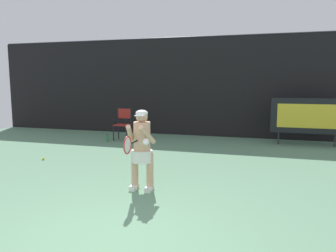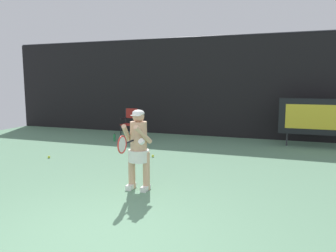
{
  "view_description": "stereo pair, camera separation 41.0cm",
  "coord_description": "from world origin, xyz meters",
  "px_view_note": "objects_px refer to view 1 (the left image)",
  "views": [
    {
      "loc": [
        1.73,
        -3.4,
        2.0
      ],
      "look_at": [
        -0.22,
        3.29,
        1.05
      ],
      "focal_mm": 34.58,
      "sensor_mm": 36.0,
      "label": 1
    },
    {
      "loc": [
        2.12,
        -3.27,
        2.0
      ],
      "look_at": [
        -0.22,
        3.29,
        1.05
      ],
      "focal_mm": 34.58,
      "sensor_mm": 36.0,
      "label": 2
    }
  ],
  "objects_px": {
    "scoreboard": "(307,116)",
    "umpire_chair": "(123,122)",
    "tennis_racket": "(128,145)",
    "tennis_ball_loose": "(43,159)",
    "water_bottle": "(107,138)",
    "tennis_ball_spare": "(150,156)",
    "tennis_player": "(142,147)"
  },
  "relations": [
    {
      "from": "umpire_chair",
      "to": "tennis_racket",
      "type": "relative_size",
      "value": 1.79
    },
    {
      "from": "scoreboard",
      "to": "tennis_ball_spare",
      "type": "distance_m",
      "value": 5.2
    },
    {
      "from": "umpire_chair",
      "to": "tennis_player",
      "type": "height_order",
      "value": "tennis_player"
    },
    {
      "from": "water_bottle",
      "to": "tennis_racket",
      "type": "relative_size",
      "value": 0.44
    },
    {
      "from": "umpire_chair",
      "to": "tennis_ball_spare",
      "type": "xyz_separation_m",
      "value": [
        1.76,
        -2.24,
        -0.58
      ]
    },
    {
      "from": "tennis_ball_loose",
      "to": "tennis_player",
      "type": "bearing_deg",
      "value": -23.9
    },
    {
      "from": "umpire_chair",
      "to": "water_bottle",
      "type": "relative_size",
      "value": 4.08
    },
    {
      "from": "scoreboard",
      "to": "tennis_racket",
      "type": "bearing_deg",
      "value": -120.5
    },
    {
      "from": "umpire_chair",
      "to": "water_bottle",
      "type": "bearing_deg",
      "value": -125.7
    },
    {
      "from": "umpire_chair",
      "to": "water_bottle",
      "type": "height_order",
      "value": "umpire_chair"
    },
    {
      "from": "tennis_player",
      "to": "scoreboard",
      "type": "bearing_deg",
      "value": 57.34
    },
    {
      "from": "scoreboard",
      "to": "tennis_player",
      "type": "distance_m",
      "value": 6.43
    },
    {
      "from": "tennis_racket",
      "to": "tennis_ball_loose",
      "type": "height_order",
      "value": "tennis_racket"
    },
    {
      "from": "umpire_chair",
      "to": "tennis_ball_loose",
      "type": "distance_m",
      "value": 3.43
    },
    {
      "from": "tennis_racket",
      "to": "tennis_ball_spare",
      "type": "distance_m",
      "value": 3.25
    },
    {
      "from": "water_bottle",
      "to": "tennis_racket",
      "type": "xyz_separation_m",
      "value": [
        2.83,
        -4.78,
        0.83
      ]
    },
    {
      "from": "scoreboard",
      "to": "tennis_ball_loose",
      "type": "bearing_deg",
      "value": -149.65
    },
    {
      "from": "water_bottle",
      "to": "tennis_ball_spare",
      "type": "xyz_separation_m",
      "value": [
        2.13,
        -1.74,
        -0.09
      ]
    },
    {
      "from": "water_bottle",
      "to": "tennis_ball_spare",
      "type": "bearing_deg",
      "value": -39.33
    },
    {
      "from": "scoreboard",
      "to": "umpire_chair",
      "type": "height_order",
      "value": "scoreboard"
    },
    {
      "from": "umpire_chair",
      "to": "tennis_player",
      "type": "relative_size",
      "value": 0.72
    },
    {
      "from": "tennis_player",
      "to": "tennis_ball_loose",
      "type": "bearing_deg",
      "value": 156.1
    },
    {
      "from": "scoreboard",
      "to": "tennis_player",
      "type": "xyz_separation_m",
      "value": [
        -3.47,
        -5.41,
        -0.13
      ]
    },
    {
      "from": "tennis_racket",
      "to": "tennis_ball_loose",
      "type": "xyz_separation_m",
      "value": [
        -3.25,
        2.0,
        -0.92
      ]
    },
    {
      "from": "scoreboard",
      "to": "tennis_ball_spare",
      "type": "relative_size",
      "value": 32.35
    },
    {
      "from": "tennis_player",
      "to": "tennis_ball_spare",
      "type": "distance_m",
      "value": 2.72
    },
    {
      "from": "umpire_chair",
      "to": "tennis_player",
      "type": "bearing_deg",
      "value": -62.11
    },
    {
      "from": "water_bottle",
      "to": "tennis_player",
      "type": "distance_m",
      "value": 5.17
    },
    {
      "from": "scoreboard",
      "to": "tennis_ball_loose",
      "type": "height_order",
      "value": "scoreboard"
    },
    {
      "from": "tennis_ball_spare",
      "to": "umpire_chair",
      "type": "bearing_deg",
      "value": 128.18
    },
    {
      "from": "tennis_player",
      "to": "umpire_chair",
      "type": "bearing_deg",
      "value": 117.89
    },
    {
      "from": "scoreboard",
      "to": "tennis_racket",
      "type": "xyz_separation_m",
      "value": [
        -3.51,
        -5.95,
        0.01
      ]
    }
  ]
}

